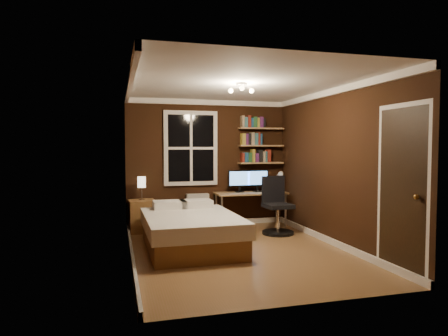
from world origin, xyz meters
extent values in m
plane|color=olive|center=(0.00, 0.00, 0.00)|extent=(4.20, 4.20, 0.00)
cube|color=black|center=(0.00, 2.10, 1.25)|extent=(3.20, 0.04, 2.50)
cube|color=black|center=(-1.60, 0.00, 1.25)|extent=(0.04, 4.20, 2.50)
cube|color=black|center=(1.60, 0.00, 1.25)|extent=(0.04, 4.20, 2.50)
cube|color=white|center=(0.00, 0.00, 2.50)|extent=(3.20, 4.20, 0.02)
cube|color=white|center=(-0.35, 2.06, 1.55)|extent=(1.06, 0.06, 1.46)
sphere|color=#C38C3F|center=(1.55, -1.85, 1.00)|extent=(0.06, 0.06, 0.06)
cube|color=#A57D50|center=(1.08, 1.98, 1.25)|extent=(0.92, 0.22, 0.03)
cube|color=#A57D50|center=(1.08, 1.98, 1.60)|extent=(0.92, 0.22, 0.03)
cube|color=#A57D50|center=(1.08, 1.98, 1.95)|extent=(0.92, 0.22, 0.03)
cube|color=brown|center=(-0.67, 0.35, 0.15)|extent=(1.34, 1.90, 0.30)
cube|color=white|center=(-0.67, 0.35, 0.41)|extent=(1.42, 1.96, 0.23)
cube|color=white|center=(-0.90, 1.08, 0.59)|extent=(0.55, 0.38, 0.13)
cube|color=white|center=(-0.45, 1.09, 0.59)|extent=(0.55, 0.38, 0.13)
cube|color=brown|center=(-1.32, 1.82, 0.30)|extent=(0.51, 0.51, 0.59)
cube|color=silver|center=(-0.24, 1.98, 0.33)|extent=(0.44, 0.15, 0.66)
cube|color=#A57D50|center=(0.81, 1.81, 0.66)|extent=(1.42, 0.53, 0.04)
cylinder|color=beige|center=(0.16, 1.59, 0.32)|extent=(0.04, 0.04, 0.64)
cylinder|color=beige|center=(1.46, 1.59, 0.32)|extent=(0.04, 0.04, 0.64)
cylinder|color=beige|center=(0.16, 2.04, 0.32)|extent=(0.04, 0.04, 0.64)
cylinder|color=beige|center=(1.46, 2.04, 0.32)|extent=(0.04, 0.04, 0.64)
cylinder|color=black|center=(1.04, 0.98, 0.03)|extent=(0.57, 0.57, 0.05)
cylinder|color=silver|center=(1.04, 0.98, 0.26)|extent=(0.06, 0.06, 0.43)
cube|color=black|center=(1.04, 0.98, 0.51)|extent=(0.49, 0.49, 0.07)
cube|color=black|center=(1.03, 1.19, 0.79)|extent=(0.45, 0.08, 0.49)
camera|label=1|loc=(-1.77, -5.66, 1.57)|focal=32.00mm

